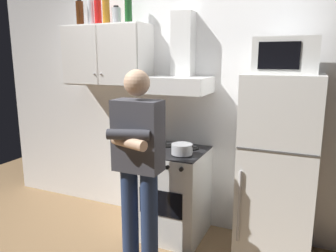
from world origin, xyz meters
TOP-DOWN VIEW (x-y plane):
  - ground_plane at (0.00, 0.00)m, footprint 7.00×7.00m
  - back_wall_tiled at (0.00, 0.60)m, footprint 4.80×0.10m
  - upper_cabinet at (-0.85, 0.37)m, footprint 0.90×0.37m
  - stove_oven at (-0.05, 0.25)m, footprint 0.60×0.62m
  - range_hood at (-0.05, 0.38)m, footprint 0.60×0.44m
  - refrigerator at (0.90, 0.25)m, footprint 0.60×0.62m
  - microwave at (0.90, 0.27)m, footprint 0.48×0.37m
  - person_standing at (-0.10, -0.36)m, footprint 0.38×0.33m
  - cooking_pot at (0.08, 0.13)m, footprint 0.29×0.19m
  - bottle_liquor_amber at (-0.84, 0.37)m, footprint 0.07×0.07m
  - bottle_vodka_clear at (-1.06, 0.41)m, footprint 0.07×0.07m
  - bottle_soda_red at (-0.97, 0.41)m, footprint 0.07×0.07m
  - bottle_canister_steel at (-0.74, 0.40)m, footprint 0.09×0.09m
  - bottle_wine_green at (-0.61, 0.41)m, footprint 0.07×0.07m
  - bottle_rum_dark at (-1.15, 0.35)m, footprint 0.08×0.08m

SIDE VIEW (x-z plane):
  - ground_plane at x=0.00m, z-range 0.00..0.00m
  - stove_oven at x=-0.05m, z-range 0.00..0.87m
  - refrigerator at x=0.90m, z-range 0.00..1.60m
  - person_standing at x=-0.10m, z-range 0.08..1.72m
  - cooking_pot at x=0.08m, z-range 0.87..0.97m
  - back_wall_tiled at x=0.00m, z-range 0.00..2.70m
  - range_hood at x=-0.05m, z-range 1.22..1.97m
  - microwave at x=0.90m, z-range 1.60..1.88m
  - upper_cabinet at x=-0.85m, z-range 1.45..2.05m
  - bottle_canister_steel at x=-0.74m, z-range 2.04..2.22m
  - bottle_rum_dark at x=-1.15m, z-range 2.04..2.30m
  - bottle_soda_red at x=-0.97m, z-range 2.04..2.31m
  - bottle_vodka_clear at x=-1.06m, z-range 2.04..2.35m
  - bottle_liquor_amber at x=-0.84m, z-range 2.04..2.35m
  - bottle_wine_green at x=-0.61m, z-range 2.04..2.36m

